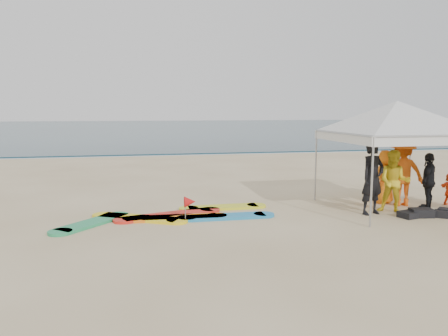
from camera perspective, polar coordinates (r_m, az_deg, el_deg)
ground at (r=9.56m, az=2.12°, el=-9.22°), size 120.00×120.00×0.00m
ocean at (r=68.97m, az=-9.95°, el=5.22°), size 160.00×84.00×0.08m
shoreline_foam at (r=27.31m, az=-7.06°, el=1.74°), size 160.00×1.20×0.01m
person_black_a at (r=12.19m, az=18.84°, el=-1.24°), size 0.81×0.65×1.95m
person_yellow at (r=12.56m, az=21.35°, el=-1.69°), size 1.05×1.01×1.70m
person_orange_a at (r=13.64m, az=22.28°, el=-0.52°), size 1.37×0.94×1.95m
person_black_b at (r=13.46m, az=25.14°, el=-1.55°), size 0.97×0.89×1.59m
person_orange_b at (r=13.76m, az=20.28°, el=-1.11°), size 0.92×0.82×1.59m
canopy_tent at (r=12.89m, az=21.70°, el=8.10°), size 4.56×4.56×3.44m
marker_pennant at (r=10.90m, az=-4.47°, el=-4.44°), size 0.28×0.28×0.64m
gear_pile at (r=12.55m, az=24.93°, el=-5.40°), size 1.51×0.71×0.22m
surfboard_spread at (r=11.44m, az=-6.70°, el=-6.26°), size 5.28×2.19×0.07m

